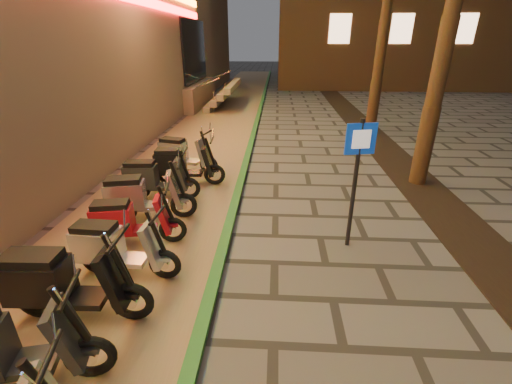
# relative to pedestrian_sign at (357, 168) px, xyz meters

# --- Properties ---
(parking_strip) EXTENTS (3.40, 60.00, 0.01)m
(parking_strip) POSITION_rel_pedestrian_sign_xyz_m (-3.89, 6.05, -1.46)
(parking_strip) COLOR #8C7251
(parking_strip) RESTS_ON ground
(green_curb) EXTENTS (0.18, 60.00, 0.10)m
(green_curb) POSITION_rel_pedestrian_sign_xyz_m (-2.19, 6.05, -1.41)
(green_curb) COLOR #266626
(green_curb) RESTS_ON ground
(planting_strip) EXTENTS (1.20, 40.00, 0.02)m
(planting_strip) POSITION_rel_pedestrian_sign_xyz_m (2.31, 1.05, -1.45)
(planting_strip) COLOR black
(planting_strip) RESTS_ON ground
(pedestrian_sign) EXTENTS (0.49, 0.13, 2.26)m
(pedestrian_sign) POSITION_rel_pedestrian_sign_xyz_m (0.00, 0.00, 0.00)
(pedestrian_sign) COLOR black
(pedestrian_sign) RESTS_ON ground
(scooter_6) EXTENTS (1.82, 0.64, 1.29)m
(scooter_6) POSITION_rel_pedestrian_sign_xyz_m (-3.97, -1.99, -0.90)
(scooter_6) COLOR black
(scooter_6) RESTS_ON ground
(scooter_7) EXTENTS (1.62, 0.57, 1.14)m
(scooter_7) POSITION_rel_pedestrian_sign_xyz_m (-3.71, -1.07, -0.96)
(scooter_7) COLOR black
(scooter_7) RESTS_ON ground
(scooter_8) EXTENTS (1.58, 0.69, 1.11)m
(scooter_8) POSITION_rel_pedestrian_sign_xyz_m (-3.85, -0.22, -0.98)
(scooter_8) COLOR black
(scooter_8) RESTS_ON ground
(scooter_9) EXTENTS (1.74, 0.80, 1.23)m
(scooter_9) POSITION_rel_pedestrian_sign_xyz_m (-3.96, 0.67, -0.93)
(scooter_9) COLOR black
(scooter_9) RESTS_ON ground
(scooter_10) EXTENTS (1.67, 0.59, 1.18)m
(scooter_10) POSITION_rel_pedestrian_sign_xyz_m (-4.06, 1.70, -0.95)
(scooter_10) COLOR black
(scooter_10) RESTS_ON ground
(scooter_11) EXTENTS (1.72, 0.60, 1.21)m
(scooter_11) POSITION_rel_pedestrian_sign_xyz_m (-3.64, 2.56, -0.94)
(scooter_11) COLOR black
(scooter_11) RESTS_ON ground
(scooter_12) EXTENTS (1.69, 0.84, 1.19)m
(scooter_12) POSITION_rel_pedestrian_sign_xyz_m (-3.87, 3.51, -0.94)
(scooter_12) COLOR black
(scooter_12) RESTS_ON ground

